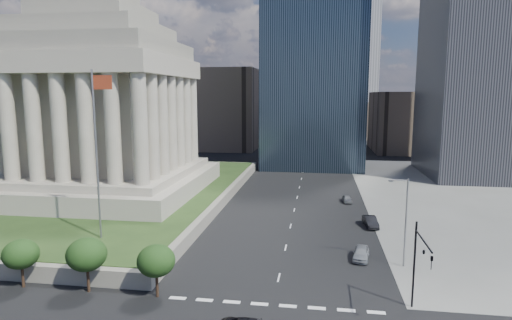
% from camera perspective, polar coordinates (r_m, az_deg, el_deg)
% --- Properties ---
extents(ground, '(500.00, 500.00, 0.00)m').
position_cam_1_polar(ground, '(123.89, 6.60, -0.21)').
color(ground, black).
rests_on(ground, ground).
extents(plaza_terrace, '(66.00, 70.00, 1.80)m').
position_cam_1_polar(plaza_terrace, '(89.20, -25.04, -3.86)').
color(plaza_terrace, slate).
rests_on(plaza_terrace, ground).
extents(plaza_lawn, '(64.00, 68.00, 0.10)m').
position_cam_1_polar(plaza_lawn, '(89.01, -25.08, -3.26)').
color(plaza_lawn, '#223817').
rests_on(plaza_lawn, plaza_terrace).
extents(war_memorial, '(34.00, 34.00, 39.00)m').
position_cam_1_polar(war_memorial, '(79.97, -20.11, 9.88)').
color(war_memorial, gray).
rests_on(war_memorial, plaza_lawn).
extents(flagpole, '(2.52, 0.24, 20.00)m').
position_cam_1_polar(flagpole, '(53.36, -20.41, 1.82)').
color(flagpole, slate).
rests_on(flagpole, plaza_lawn).
extents(midrise_glass, '(26.00, 26.00, 60.00)m').
position_cam_1_polar(midrise_glass, '(117.90, 7.77, 13.94)').
color(midrise_glass, black).
rests_on(midrise_glass, ground).
extents(building_filler_ne, '(20.00, 30.00, 20.00)m').
position_cam_1_polar(building_filler_ne, '(155.19, 18.99, 4.87)').
color(building_filler_ne, brown).
rests_on(building_filler_ne, ground).
extents(building_filler_nw, '(24.00, 30.00, 28.00)m').
position_cam_1_polar(building_filler_nw, '(156.18, -4.06, 6.80)').
color(building_filler_nw, brown).
rests_on(building_filler_nw, ground).
extents(traffic_signal_ne, '(0.30, 5.74, 8.00)m').
position_cam_1_polar(traffic_signal_ne, '(39.52, 20.97, -12.24)').
color(traffic_signal_ne, black).
rests_on(traffic_signal_ne, ground).
extents(street_lamp_north, '(2.13, 0.22, 10.00)m').
position_cam_1_polar(street_lamp_north, '(50.09, 19.17, -7.24)').
color(street_lamp_north, slate).
rests_on(street_lamp_north, ground).
extents(parked_sedan_near, '(2.44, 4.57, 1.48)m').
position_cam_1_polar(parked_sedan_near, '(52.41, 13.84, -11.96)').
color(parked_sedan_near, '#969A9E').
rests_on(parked_sedan_near, ground).
extents(parked_sedan_mid, '(4.76, 2.11, 1.52)m').
position_cam_1_polar(parked_sedan_mid, '(64.90, 15.01, -7.94)').
color(parked_sedan_mid, black).
rests_on(parked_sedan_mid, ground).
extents(parked_sedan_far, '(3.81, 1.78, 1.26)m').
position_cam_1_polar(parked_sedan_far, '(78.31, 12.04, -5.08)').
color(parked_sedan_far, slate).
rests_on(parked_sedan_far, ground).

